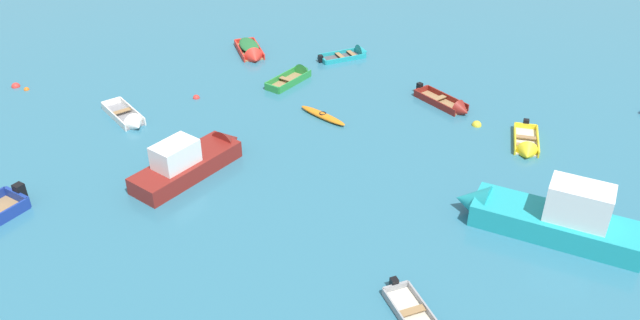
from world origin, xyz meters
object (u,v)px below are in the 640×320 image
object	(u,v)px
rowboat_green_outer_left	(297,75)
rowboat_red_far_left	(251,52)
motor_launch_maroon_far_right	(193,159)
motor_launch_turquoise_far_back	(546,215)
mooring_buoy_far_field	(16,87)
rowboat_maroon_center	(451,106)
rowboat_yellow_near_left	(527,148)
kayak_orange_midfield_right	(323,115)
mooring_buoy_trailing	(27,90)
rowboat_white_foreground_center	(130,120)
mooring_buoy_outer_edge	(476,125)
mooring_buoy_central	(196,98)
rowboat_turquoise_cluster_outer	(354,54)

from	to	relation	value
rowboat_green_outer_left	rowboat_red_far_left	bearing A→B (deg)	137.98
motor_launch_maroon_far_right	rowboat_green_outer_left	xyz separation A→B (m)	(3.05, 9.61, -0.39)
motor_launch_turquoise_far_back	mooring_buoy_far_field	world-z (taller)	motor_launch_turquoise_far_back
rowboat_maroon_center	motor_launch_turquoise_far_back	bearing A→B (deg)	-74.44
rowboat_yellow_near_left	mooring_buoy_far_field	world-z (taller)	rowboat_yellow_near_left
kayak_orange_midfield_right	rowboat_red_far_left	xyz separation A→B (m)	(-4.92, 7.18, 0.13)
motor_launch_turquoise_far_back	rowboat_maroon_center	xyz separation A→B (m)	(-2.63, 9.44, -0.57)
motor_launch_turquoise_far_back	mooring_buoy_trailing	distance (m)	26.32
mooring_buoy_trailing	rowboat_white_foreground_center	bearing A→B (deg)	-23.84
mooring_buoy_outer_edge	mooring_buoy_central	size ratio (longest dim) A/B	1.31
kayak_orange_midfield_right	rowboat_green_outer_left	world-z (taller)	rowboat_green_outer_left
rowboat_maroon_center	mooring_buoy_trailing	world-z (taller)	rowboat_maroon_center
motor_launch_maroon_far_right	rowboat_white_foreground_center	bearing A→B (deg)	138.24
rowboat_red_far_left	rowboat_maroon_center	bearing A→B (deg)	-26.64
rowboat_red_far_left	mooring_buoy_trailing	size ratio (longest dim) A/B	12.19
motor_launch_turquoise_far_back	mooring_buoy_central	world-z (taller)	motor_launch_turquoise_far_back
mooring_buoy_trailing	motor_launch_maroon_far_right	bearing A→B (deg)	-31.52
motor_launch_maroon_far_right	rowboat_maroon_center	xyz separation A→B (m)	(11.13, 6.79, -0.39)
rowboat_red_far_left	rowboat_yellow_near_left	bearing A→B (deg)	-33.22
mooring_buoy_trailing	rowboat_green_outer_left	bearing A→B (deg)	11.98
rowboat_maroon_center	mooring_buoy_central	world-z (taller)	rowboat_maroon_center
motor_launch_turquoise_far_back	mooring_buoy_far_field	distance (m)	27.13
rowboat_maroon_center	mooring_buoy_trailing	distance (m)	21.98
rowboat_yellow_near_left	rowboat_turquoise_cluster_outer	bearing A→B (deg)	129.66
rowboat_red_far_left	mooring_buoy_trailing	xyz separation A→B (m)	(-10.83, -5.73, -0.26)
rowboat_white_foreground_center	rowboat_red_far_left	bearing A→B (deg)	64.77
mooring_buoy_far_field	mooring_buoy_central	xyz separation A→B (m)	(9.85, -0.31, 0.00)
motor_launch_maroon_far_right	rowboat_red_far_left	xyz separation A→B (m)	(-0.03, 12.38, -0.30)
kayak_orange_midfield_right	mooring_buoy_far_field	bearing A→B (deg)	173.96
mooring_buoy_trailing	rowboat_turquoise_cluster_outer	bearing A→B (deg)	20.54
kayak_orange_midfield_right	rowboat_white_foreground_center	xyz separation A→B (m)	(-9.02, -1.52, 0.04)
rowboat_white_foreground_center	mooring_buoy_outer_edge	distance (m)	16.40
kayak_orange_midfield_right	rowboat_green_outer_left	distance (m)	4.77
rowboat_yellow_near_left	rowboat_green_outer_left	world-z (taller)	rowboat_green_outer_left
motor_launch_turquoise_far_back	rowboat_white_foreground_center	size ratio (longest dim) A/B	2.21
mooring_buoy_central	kayak_orange_midfield_right	bearing A→B (deg)	-12.24
mooring_buoy_outer_edge	mooring_buoy_trailing	size ratio (longest dim) A/B	1.61
motor_launch_turquoise_far_back	mooring_buoy_outer_edge	distance (m)	8.05
rowboat_white_foreground_center	rowboat_yellow_near_left	world-z (taller)	rowboat_white_foreground_center
rowboat_white_foreground_center	rowboat_green_outer_left	size ratio (longest dim) A/B	0.95
rowboat_turquoise_cluster_outer	rowboat_maroon_center	world-z (taller)	rowboat_maroon_center
motor_launch_maroon_far_right	mooring_buoy_central	world-z (taller)	motor_launch_maroon_far_right
rowboat_yellow_near_left	mooring_buoy_trailing	size ratio (longest dim) A/B	10.90
rowboat_turquoise_cluster_outer	rowboat_white_foreground_center	bearing A→B (deg)	-137.41
rowboat_green_outer_left	kayak_orange_midfield_right	bearing A→B (deg)	-67.31
mooring_buoy_outer_edge	mooring_buoy_far_field	xyz separation A→B (m)	(-23.80, 1.74, 0.00)
mooring_buoy_far_field	motor_launch_turquoise_far_back	bearing A→B (deg)	-20.74
rowboat_white_foreground_center	mooring_buoy_outer_edge	xyz separation A→B (m)	(16.33, 1.53, -0.17)
rowboat_yellow_near_left	mooring_buoy_central	size ratio (longest dim) A/B	8.90
motor_launch_turquoise_far_back	rowboat_white_foreground_center	xyz separation A→B (m)	(-17.88, 6.33, -0.56)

